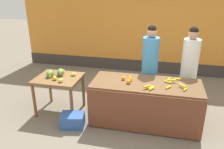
% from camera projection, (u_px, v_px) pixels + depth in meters
% --- Properties ---
extents(ground_plane, '(24.00, 24.00, 0.00)m').
position_uv_depth(ground_plane, '(129.00, 119.00, 4.63)').
color(ground_plane, '#756B5B').
extents(market_wall_back, '(7.68, 0.23, 2.94)m').
position_uv_depth(market_wall_back, '(145.00, 25.00, 6.72)').
color(market_wall_back, orange).
rests_on(market_wall_back, ground).
extents(fruit_stall_counter, '(2.05, 0.87, 0.83)m').
position_uv_depth(fruit_stall_counter, '(145.00, 103.00, 4.40)').
color(fruit_stall_counter, brown).
rests_on(fruit_stall_counter, ground).
extents(side_table_wooden, '(0.91, 0.77, 0.78)m').
position_uv_depth(side_table_wooden, '(59.00, 82.00, 4.69)').
color(side_table_wooden, brown).
rests_on(side_table_wooden, ground).
extents(banana_bunch_pile, '(0.76, 0.65, 0.07)m').
position_uv_depth(banana_bunch_pile, '(166.00, 85.00, 4.12)').
color(banana_bunch_pile, gold).
rests_on(banana_bunch_pile, fruit_stall_counter).
extents(orange_pile, '(0.21, 0.30, 0.08)m').
position_uv_depth(orange_pile, '(128.00, 79.00, 4.32)').
color(orange_pile, orange).
rests_on(orange_pile, fruit_stall_counter).
extents(mango_papaya_pile, '(0.60, 0.57, 0.14)m').
position_uv_depth(mango_papaya_pile, '(57.00, 73.00, 4.68)').
color(mango_papaya_pile, '#DCDC43').
rests_on(mango_papaya_pile, side_table_wooden).
extents(vendor_woman_blue_shirt, '(0.34, 0.34, 1.81)m').
position_uv_depth(vendor_woman_blue_shirt, '(150.00, 67.00, 4.84)').
color(vendor_woman_blue_shirt, '#33333D').
rests_on(vendor_woman_blue_shirt, ground).
extents(vendor_woman_white_shirt, '(0.34, 0.34, 1.79)m').
position_uv_depth(vendor_woman_white_shirt, '(189.00, 69.00, 4.74)').
color(vendor_woman_white_shirt, '#33333D').
rests_on(vendor_woman_white_shirt, ground).
extents(produce_crate, '(0.49, 0.40, 0.26)m').
position_uv_depth(produce_crate, '(73.00, 120.00, 4.35)').
color(produce_crate, '#3359A5').
rests_on(produce_crate, ground).
extents(produce_sack, '(0.44, 0.46, 0.52)m').
position_uv_depth(produce_sack, '(103.00, 86.00, 5.51)').
color(produce_sack, maroon).
rests_on(produce_sack, ground).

